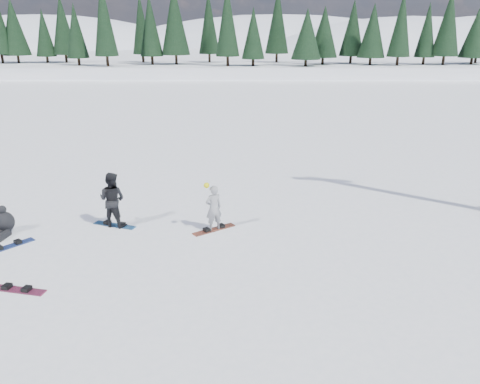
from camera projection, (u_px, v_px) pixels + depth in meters
name	position (u px, v px, depth m)	size (l,w,h in m)	color
ground	(133.00, 253.00, 13.66)	(420.00, 420.00, 0.00)	white
alpine_backdrop	(204.00, 79.00, 196.78)	(412.50, 227.00, 53.20)	white
snowboarder_woman	(213.00, 208.00, 14.98)	(0.66, 0.58, 1.66)	#ABACB0
snowboarder_man	(112.00, 200.00, 15.27)	(0.90, 0.70, 1.85)	black
seated_rider	(3.00, 223.00, 14.92)	(0.77, 1.15, 0.91)	black
snowboard_woman	(214.00, 229.00, 15.24)	(1.50, 0.28, 0.03)	#9C4022
snowboard_man	(115.00, 225.00, 15.57)	(1.50, 0.28, 0.03)	#1B5895
snowboard_loose_b	(17.00, 290.00, 11.72)	(1.50, 0.28, 0.03)	maroon
snowboard_loose_a	(9.00, 247.00, 14.04)	(1.50, 0.28, 0.03)	navy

